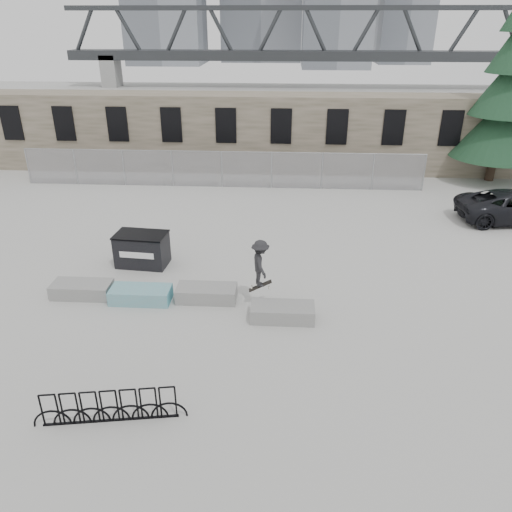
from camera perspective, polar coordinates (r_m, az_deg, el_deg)
The scene contains 12 objects.
ground at distance 16.96m, azimuth -9.00°, elevation -5.25°, with size 120.00×120.00×0.00m, color #B4B4AF.
stone_wall at distance 31.26m, azimuth -3.15°, elevation 13.95°, with size 36.00×2.58×4.50m.
chainlink_fence at distance 27.95m, azimuth -3.94°, elevation 9.92°, with size 22.06×0.06×2.02m.
planter_far_left at distance 18.02m, azimuth -19.27°, elevation -3.56°, with size 2.00×0.90×0.48m.
planter_center_left at distance 17.14m, azimuth -13.04°, elevation -4.27°, with size 2.00×0.90×0.48m.
planter_center_right at distance 16.86m, azimuth -5.66°, elevation -4.19°, with size 2.00×0.90×0.48m.
planter_offset at distance 15.79m, azimuth 3.05°, elevation -6.37°, with size 2.00×0.90×0.48m.
dumpster at distance 19.44m, azimuth -12.89°, elevation 0.76°, with size 2.03×1.34×1.27m.
bike_rack at distance 12.61m, azimuth -16.39°, elevation -16.18°, with size 3.55×0.61×0.90m.
spruce_tree at distance 31.45m, azimuth 26.63°, elevation 15.75°, with size 5.05×5.05×11.50m.
truss_bridge at distance 69.61m, azimuth 9.47°, elevation 21.76°, with size 70.00×3.00×9.80m.
skateboarder at distance 15.90m, azimuth 0.50°, elevation -0.87°, with size 0.84×1.14×1.78m.
Camera 1 is at (3.50, -14.16, 8.66)m, focal length 35.00 mm.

